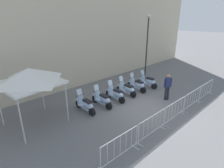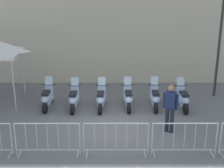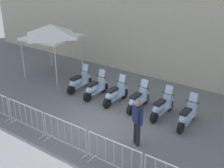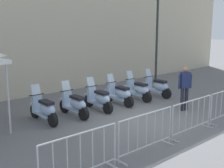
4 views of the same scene
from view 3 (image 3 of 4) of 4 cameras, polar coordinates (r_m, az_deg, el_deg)
The scene contains 12 objects.
ground_plane at distance 11.66m, azimuth -2.86°, elevation -8.16°, with size 120.00×120.00×0.00m, color slate.
motorcycle_0 at distance 14.55m, azimuth -6.56°, elevation 0.35°, with size 0.58×1.73×1.24m.
motorcycle_1 at distance 13.77m, azimuth -3.38°, elevation -0.89°, with size 0.58×1.72×1.24m.
motorcycle_2 at distance 13.16m, azimuth 0.53°, elevation -2.04°, with size 0.62×1.72×1.24m.
motorcycle_3 at distance 12.66m, azimuth 4.99°, elevation -3.19°, with size 0.57×1.73×1.24m.
motorcycle_4 at distance 12.21m, azimuth 9.62°, elevation -4.51°, with size 0.64×1.72×1.24m.
motorcycle_5 at distance 11.73m, azimuth 14.39°, elevation -6.16°, with size 0.56×1.73×1.24m.
barrier_segment_1 at distance 11.64m, azimuth -16.44°, elevation -6.26°, with size 1.95×0.63×1.07m.
barrier_segment_2 at distance 10.28m, azimuth -9.15°, elevation -9.74°, with size 1.95×0.63×1.07m.
barrier_segment_3 at distance 9.17m, azimuth 0.35°, elevation -13.93°, with size 1.95×0.63×1.07m.
officer_near_row_end at distance 10.11m, azimuth 4.97°, elevation -7.05°, with size 0.47×0.38×1.73m.
canopy_tent at distance 16.17m, azimuth -11.83°, elevation 10.01°, with size 2.52×2.52×2.91m.
Camera 3 is at (5.41, -8.37, 6.04)m, focal length 46.79 mm.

